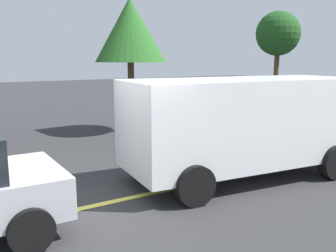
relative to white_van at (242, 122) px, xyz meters
name	(u,v)px	position (x,y,z in m)	size (l,w,h in m)	color
ground_plane	(107,203)	(-3.14, 0.15, -1.27)	(80.00, 80.00, 0.00)	#2D2D30
lane_marking_centre	(230,176)	(-0.14, 0.15, -1.26)	(28.00, 0.16, 0.01)	#E0D14C
white_van	(242,122)	(0.00, 0.00, 0.00)	(5.40, 2.74, 2.20)	white
tree_centre_verge	(130,31)	(0.41, 6.13, 2.33)	(2.50, 2.50, 4.73)	#513823
tree_right_verge	(278,34)	(9.80, 7.81, 2.61)	(2.28, 2.28, 5.06)	#513823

